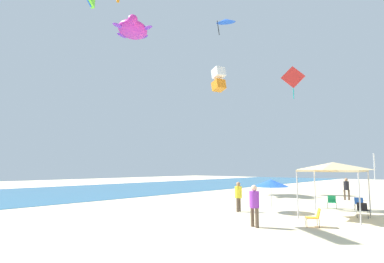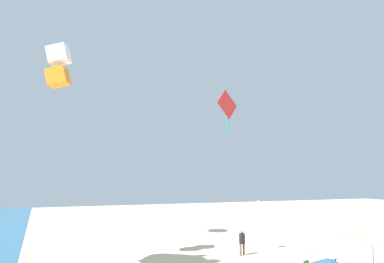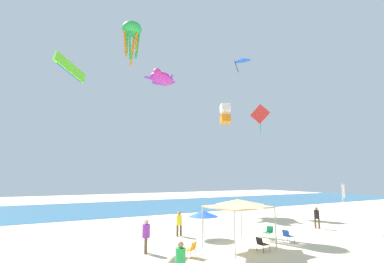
{
  "view_description": "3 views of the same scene",
  "coord_description": "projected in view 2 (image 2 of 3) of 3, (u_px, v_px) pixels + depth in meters",
  "views": [
    {
      "loc": [
        -18.17,
        -6.14,
        2.69
      ],
      "look_at": [
        1.8,
        11.09,
        5.58
      ],
      "focal_mm": 30.23,
      "sensor_mm": 36.0,
      "label": 1
    },
    {
      "loc": [
        -14.5,
        15.25,
        5.58
      ],
      "look_at": [
        1.8,
        8.88,
        7.6
      ],
      "focal_mm": 36.1,
      "sensor_mm": 36.0,
      "label": 2
    },
    {
      "loc": [
        -11.28,
        -14.9,
        4.3
      ],
      "look_at": [
        1.8,
        8.21,
        8.53
      ],
      "focal_mm": 26.82,
      "sensor_mm": 36.0,
      "label": 3
    }
  ],
  "objects": [
    {
      "name": "kite_box_white",
      "position": [
        58.0,
        66.0,
        24.01
      ],
      "size": [
        1.58,
        1.7,
        2.71
      ],
      "rotation": [
        0.0,
        0.0,
        5.92
      ],
      "color": "white"
    },
    {
      "name": "kite_diamond_red",
      "position": [
        227.0,
        106.0,
        24.22
      ],
      "size": [
        0.87,
        1.79,
        2.79
      ],
      "rotation": [
        0.0,
        0.0,
        2.16
      ],
      "color": "red"
    },
    {
      "name": "banner_flag",
      "position": [
        259.0,
        220.0,
        28.98
      ],
      "size": [
        0.36,
        0.06,
        3.79
      ],
      "color": "silver",
      "rests_on": "ground"
    },
    {
      "name": "person_by_tent",
      "position": [
        242.0,
        240.0,
        27.32
      ],
      "size": [
        0.42,
        0.46,
        1.78
      ],
      "rotation": [
        0.0,
        0.0,
        1.85
      ],
      "color": "brown",
      "rests_on": "ground"
    },
    {
      "name": "beach_umbrella",
      "position": [
        328.0,
        263.0,
        17.23
      ],
      "size": [
        2.12,
        2.12,
        1.95
      ],
      "color": "silver",
      "rests_on": "ground"
    },
    {
      "name": "canopy_tent",
      "position": [
        381.0,
        236.0,
        18.92
      ],
      "size": [
        3.67,
        3.28,
        2.94
      ],
      "rotation": [
        0.0,
        0.0,
        0.09
      ],
      "color": "#B7B7BC",
      "rests_on": "ground"
    }
  ]
}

